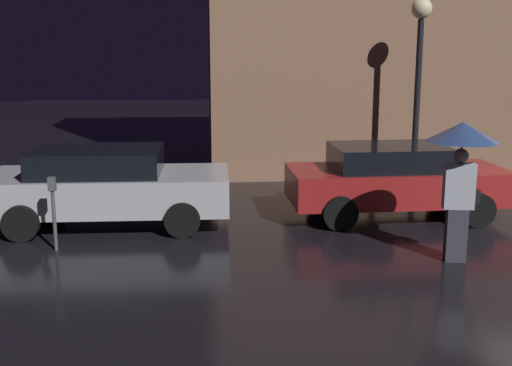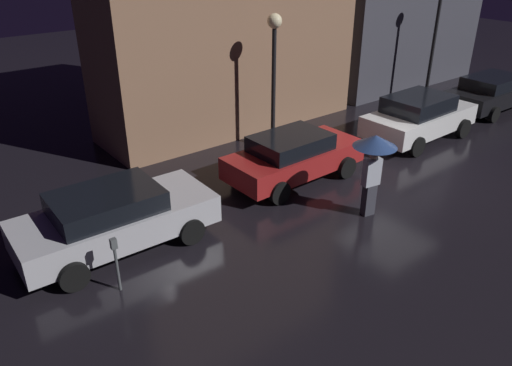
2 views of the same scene
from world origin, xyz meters
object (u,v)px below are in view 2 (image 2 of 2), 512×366
parked_car_silver (114,218)px  street_lamp_near (274,53)px  street_lamp_far (437,24)px  parking_meter (116,259)px  parked_car_white (419,116)px  pedestrian_with_umbrella (374,153)px  parked_car_red (294,156)px  parked_car_black (493,92)px

parked_car_silver → street_lamp_near: street_lamp_near is taller
street_lamp_far → parking_meter: bearing=-166.3°
parked_car_white → pedestrian_with_umbrella: 5.97m
parked_car_silver → parked_car_white: size_ratio=1.03×
parked_car_red → street_lamp_near: (1.16, 2.32, 2.38)m
pedestrian_with_umbrella → parked_car_white: bearing=33.9°
parked_car_silver → street_lamp_near: 7.46m
parked_car_black → street_lamp_far: bearing=116.5°
parked_car_red → parking_meter: 6.33m
parked_car_silver → parked_car_black: bearing=1.2°
parked_car_red → parked_car_white: bearing=-3.6°
parked_car_black → street_lamp_near: street_lamp_near is taller
street_lamp_near → street_lamp_far: bearing=-0.9°
parked_car_red → street_lamp_near: street_lamp_near is taller
parked_car_silver → pedestrian_with_umbrella: (5.66, -2.56, 0.94)m
parking_meter → street_lamp_far: (15.63, 3.81, 2.43)m
parked_car_silver → parked_car_white: bearing=0.5°
parking_meter → street_lamp_far: size_ratio=0.27×
parked_car_white → pedestrian_with_umbrella: bearing=-157.0°
parked_car_white → street_lamp_far: street_lamp_far is taller
parked_car_silver → parked_car_white: parked_car_white is taller
pedestrian_with_umbrella → parked_car_silver: bearing=165.3°
parked_car_black → parking_meter: (-16.73, -1.51, 0.03)m
pedestrian_with_umbrella → street_lamp_far: street_lamp_far is taller
street_lamp_near → parked_car_black: bearing=-14.4°
parking_meter → street_lamp_near: 8.61m
parked_car_black → street_lamp_near: (-9.46, 2.43, 2.39)m
parked_car_white → parking_meter: (-11.67, -1.38, -0.05)m
parking_meter → street_lamp_far: 16.27m
parked_car_white → street_lamp_near: bearing=148.4°
parked_car_silver → parking_meter: parked_car_silver is taller
parking_meter → parked_car_red: bearing=14.9°
parked_car_silver → pedestrian_with_umbrella: 6.28m
parked_car_black → street_lamp_far: (-1.10, 2.30, 2.46)m
pedestrian_with_umbrella → parked_car_red: bearing=103.3°
pedestrian_with_umbrella → parking_meter: 6.45m
parked_car_silver → parked_car_black: 16.10m
parking_meter → street_lamp_far: street_lamp_far is taller
parked_car_black → parking_meter: 16.80m
street_lamp_near → street_lamp_far: street_lamp_far is taller
parked_car_silver → parking_meter: 1.63m
parked_car_black → parked_car_white: bearing=-177.5°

